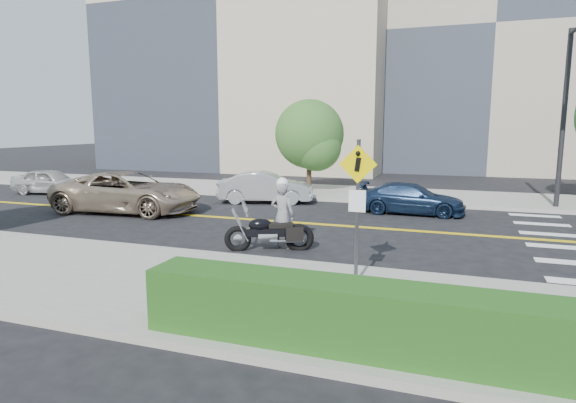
{
  "coord_description": "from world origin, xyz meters",
  "views": [
    {
      "loc": [
        6.08,
        -15.94,
        3.42
      ],
      "look_at": [
        1.42,
        -2.69,
        1.2
      ],
      "focal_mm": 30.0,
      "sensor_mm": 36.0,
      "label": 1
    }
  ],
  "objects_px": {
    "suv": "(127,192)",
    "parked_car_white": "(50,181)",
    "pedestrian_sign": "(357,198)",
    "motorcycle": "(270,225)",
    "parked_car_blue": "(411,199)",
    "motorcyclist": "(282,213)",
    "parked_car_silver": "(266,187)"
  },
  "relations": [
    {
      "from": "motorcycle",
      "to": "parked_car_white",
      "type": "bearing_deg",
      "value": 132.71
    },
    {
      "from": "motorcycle",
      "to": "motorcyclist",
      "type": "bearing_deg",
      "value": 32.71
    },
    {
      "from": "motorcyclist",
      "to": "suv",
      "type": "height_order",
      "value": "motorcyclist"
    },
    {
      "from": "parked_car_white",
      "to": "parked_car_blue",
      "type": "relative_size",
      "value": 0.91
    },
    {
      "from": "pedestrian_sign",
      "to": "motorcycle",
      "type": "distance_m",
      "value": 3.99
    },
    {
      "from": "pedestrian_sign",
      "to": "motorcyclist",
      "type": "distance_m",
      "value": 3.97
    },
    {
      "from": "pedestrian_sign",
      "to": "parked_car_blue",
      "type": "relative_size",
      "value": 0.73
    },
    {
      "from": "suv",
      "to": "parked_car_white",
      "type": "distance_m",
      "value": 7.63
    },
    {
      "from": "parked_car_white",
      "to": "motorcyclist",
      "type": "bearing_deg",
      "value": -122.32
    },
    {
      "from": "parked_car_blue",
      "to": "motorcyclist",
      "type": "bearing_deg",
      "value": 157.01
    },
    {
      "from": "pedestrian_sign",
      "to": "parked_car_blue",
      "type": "height_order",
      "value": "pedestrian_sign"
    },
    {
      "from": "motorcycle",
      "to": "parked_car_silver",
      "type": "distance_m",
      "value": 8.35
    },
    {
      "from": "motorcyclist",
      "to": "parked_car_silver",
      "type": "xyz_separation_m",
      "value": [
        -3.48,
        7.34,
        -0.3
      ]
    },
    {
      "from": "pedestrian_sign",
      "to": "parked_car_silver",
      "type": "height_order",
      "value": "pedestrian_sign"
    },
    {
      "from": "parked_car_white",
      "to": "motorcycle",
      "type": "bearing_deg",
      "value": -123.84
    },
    {
      "from": "suv",
      "to": "parked_car_blue",
      "type": "height_order",
      "value": "suv"
    },
    {
      "from": "pedestrian_sign",
      "to": "parked_car_white",
      "type": "bearing_deg",
      "value": 152.4
    },
    {
      "from": "suv",
      "to": "parked_car_white",
      "type": "height_order",
      "value": "suv"
    },
    {
      "from": "motorcycle",
      "to": "parked_car_blue",
      "type": "height_order",
      "value": "motorcycle"
    },
    {
      "from": "pedestrian_sign",
      "to": "parked_car_silver",
      "type": "distance_m",
      "value": 11.92
    },
    {
      "from": "pedestrian_sign",
      "to": "motorcyclist",
      "type": "relative_size",
      "value": 1.5
    },
    {
      "from": "motorcyclist",
      "to": "parked_car_blue",
      "type": "bearing_deg",
      "value": -112.05
    },
    {
      "from": "motorcycle",
      "to": "parked_car_silver",
      "type": "height_order",
      "value": "motorcycle"
    },
    {
      "from": "motorcycle",
      "to": "parked_car_white",
      "type": "xyz_separation_m",
      "value": [
        -14.53,
        6.68,
        -0.09
      ]
    },
    {
      "from": "parked_car_white",
      "to": "parked_car_silver",
      "type": "xyz_separation_m",
      "value": [
        11.3,
        1.02,
        0.06
      ]
    },
    {
      "from": "suv",
      "to": "parked_car_blue",
      "type": "relative_size",
      "value": 1.42
    },
    {
      "from": "suv",
      "to": "motorcycle",
      "type": "bearing_deg",
      "value": -120.84
    },
    {
      "from": "pedestrian_sign",
      "to": "parked_car_white",
      "type": "height_order",
      "value": "pedestrian_sign"
    },
    {
      "from": "motorcycle",
      "to": "parked_car_silver",
      "type": "relative_size",
      "value": 0.57
    },
    {
      "from": "parked_car_blue",
      "to": "suv",
      "type": "bearing_deg",
      "value": 108.13
    },
    {
      "from": "pedestrian_sign",
      "to": "motorcyclist",
      "type": "bearing_deg",
      "value": 133.51
    },
    {
      "from": "parked_car_white",
      "to": "suv",
      "type": "bearing_deg",
      "value": -122.41
    }
  ]
}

